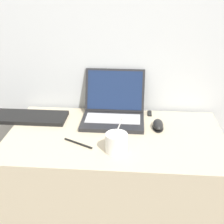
{
  "coord_description": "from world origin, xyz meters",
  "views": [
    {
      "loc": [
        0.09,
        -1.02,
        1.49
      ],
      "look_at": [
        -0.02,
        0.37,
        0.86
      ],
      "focal_mm": 50.0,
      "sensor_mm": 36.0,
      "label": 1
    }
  ],
  "objects_px": {
    "laptop": "(114,109)",
    "drink_cup": "(117,142)",
    "computer_mouse": "(158,125)",
    "external_keyboard": "(27,117)",
    "usb_stick": "(150,113)",
    "pen": "(78,143)"
  },
  "relations": [
    {
      "from": "pen",
      "to": "external_keyboard",
      "type": "bearing_deg",
      "value": 142.9
    },
    {
      "from": "drink_cup",
      "to": "computer_mouse",
      "type": "xyz_separation_m",
      "value": [
        0.19,
        0.24,
        -0.03
      ]
    },
    {
      "from": "drink_cup",
      "to": "usb_stick",
      "type": "distance_m",
      "value": 0.43
    },
    {
      "from": "drink_cup",
      "to": "laptop",
      "type": "bearing_deg",
      "value": 96.64
    },
    {
      "from": "drink_cup",
      "to": "computer_mouse",
      "type": "height_order",
      "value": "drink_cup"
    },
    {
      "from": "usb_stick",
      "to": "pen",
      "type": "xyz_separation_m",
      "value": [
        -0.33,
        -0.35,
        0.0
      ]
    },
    {
      "from": "external_keyboard",
      "to": "pen",
      "type": "relative_size",
      "value": 2.93
    },
    {
      "from": "laptop",
      "to": "computer_mouse",
      "type": "distance_m",
      "value": 0.25
    },
    {
      "from": "laptop",
      "to": "usb_stick",
      "type": "relative_size",
      "value": 5.33
    },
    {
      "from": "laptop",
      "to": "usb_stick",
      "type": "height_order",
      "value": "laptop"
    },
    {
      "from": "drink_cup",
      "to": "pen",
      "type": "relative_size",
      "value": 1.17
    },
    {
      "from": "computer_mouse",
      "to": "external_keyboard",
      "type": "bearing_deg",
      "value": 175.78
    },
    {
      "from": "external_keyboard",
      "to": "pen",
      "type": "distance_m",
      "value": 0.4
    },
    {
      "from": "laptop",
      "to": "drink_cup",
      "type": "bearing_deg",
      "value": -83.36
    },
    {
      "from": "drink_cup",
      "to": "usb_stick",
      "type": "xyz_separation_m",
      "value": [
        0.16,
        0.4,
        -0.04
      ]
    },
    {
      "from": "laptop",
      "to": "usb_stick",
      "type": "bearing_deg",
      "value": 21.09
    },
    {
      "from": "drink_cup",
      "to": "pen",
      "type": "xyz_separation_m",
      "value": [
        -0.18,
        0.05,
        -0.04
      ]
    },
    {
      "from": "laptop",
      "to": "pen",
      "type": "xyz_separation_m",
      "value": [
        -0.14,
        -0.28,
        -0.05
      ]
    },
    {
      "from": "drink_cup",
      "to": "computer_mouse",
      "type": "distance_m",
      "value": 0.31
    },
    {
      "from": "external_keyboard",
      "to": "laptop",
      "type": "bearing_deg",
      "value": 4.75
    },
    {
      "from": "external_keyboard",
      "to": "usb_stick",
      "type": "distance_m",
      "value": 0.66
    },
    {
      "from": "laptop",
      "to": "drink_cup",
      "type": "xyz_separation_m",
      "value": [
        0.04,
        -0.33,
        -0.01
      ]
    }
  ]
}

